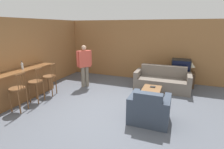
{
  "coord_description": "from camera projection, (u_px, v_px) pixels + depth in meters",
  "views": [
    {
      "loc": [
        1.83,
        -4.12,
        2.34
      ],
      "look_at": [
        -0.11,
        0.87,
        0.85
      ],
      "focal_mm": 28.0,
      "sensor_mm": 36.0,
      "label": 1
    }
  ],
  "objects": [
    {
      "name": "bar_chair_far",
      "position": [
        50.0,
        78.0,
        6.02
      ],
      "size": [
        0.5,
        0.5,
        1.11
      ],
      "color": "brown",
      "rests_on": "ground_plane"
    },
    {
      "name": "tv",
      "position": [
        181.0,
        66.0,
        6.9
      ],
      "size": [
        0.71,
        0.5,
        0.51
      ],
      "color": "black",
      "rests_on": "tv_unit"
    },
    {
      "name": "wall_back",
      "position": [
        136.0,
        50.0,
        7.83
      ],
      "size": [
        9.4,
        0.08,
        2.6
      ],
      "color": "#9E6B3D",
      "rests_on": "ground_plane"
    },
    {
      "name": "bar_chair_near",
      "position": [
        18.0,
        91.0,
        4.85
      ],
      "size": [
        0.46,
        0.46,
        1.11
      ],
      "color": "brown",
      "rests_on": "ground_plane"
    },
    {
      "name": "person_by_window",
      "position": [
        84.0,
        64.0,
        6.78
      ],
      "size": [
        0.45,
        0.5,
        1.64
      ],
      "color": "#756B5B",
      "rests_on": "ground_plane"
    },
    {
      "name": "book_on_table",
      "position": [
        153.0,
        87.0,
        5.74
      ],
      "size": [
        0.17,
        0.13,
        0.03
      ],
      "color": "black",
      "rests_on": "coffee_table"
    },
    {
      "name": "bar_chair_mid",
      "position": [
        36.0,
        84.0,
        5.45
      ],
      "size": [
        0.47,
        0.47,
        1.11
      ],
      "color": "brown",
      "rests_on": "ground_plane"
    },
    {
      "name": "coffee_table",
      "position": [
        151.0,
        91.0,
        5.53
      ],
      "size": [
        0.58,
        1.03,
        0.4
      ],
      "color": "brown",
      "rests_on": "ground_plane"
    },
    {
      "name": "wall_left",
      "position": [
        43.0,
        53.0,
        6.88
      ],
      "size": [
        0.08,
        8.58,
        2.6
      ],
      "color": "#9E6B3D",
      "rests_on": "ground_plane"
    },
    {
      "name": "armchair_near",
      "position": [
        149.0,
        110.0,
        4.36
      ],
      "size": [
        0.98,
        0.82,
        0.87
      ],
      "color": "#384251",
      "rests_on": "ground_plane"
    },
    {
      "name": "tv_unit",
      "position": [
        180.0,
        79.0,
        7.05
      ],
      "size": [
        1.08,
        0.55,
        0.57
      ],
      "color": "#513823",
      "rests_on": "ground_plane"
    },
    {
      "name": "bar_counter",
      "position": [
        22.0,
        85.0,
        5.67
      ],
      "size": [
        0.55,
        2.48,
        0.99
      ],
      "color": "brown",
      "rests_on": "ground_plane"
    },
    {
      "name": "couch_far",
      "position": [
        162.0,
        82.0,
        6.58
      ],
      "size": [
        2.0,
        0.86,
        0.89
      ],
      "color": "#70665B",
      "rests_on": "ground_plane"
    },
    {
      "name": "bottle",
      "position": [
        22.0,
        65.0,
        5.64
      ],
      "size": [
        0.07,
        0.07,
        0.27
      ],
      "color": "silver",
      "rests_on": "bar_counter"
    },
    {
      "name": "ground_plane",
      "position": [
        104.0,
        111.0,
        4.96
      ],
      "size": [
        24.0,
        24.0,
        0.0
      ],
      "primitive_type": "plane",
      "color": "#565B66"
    },
    {
      "name": "table_lamp",
      "position": [
        191.0,
        65.0,
        6.76
      ],
      "size": [
        0.3,
        0.3,
        0.42
      ],
      "color": "brown",
      "rests_on": "tv_unit"
    }
  ]
}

